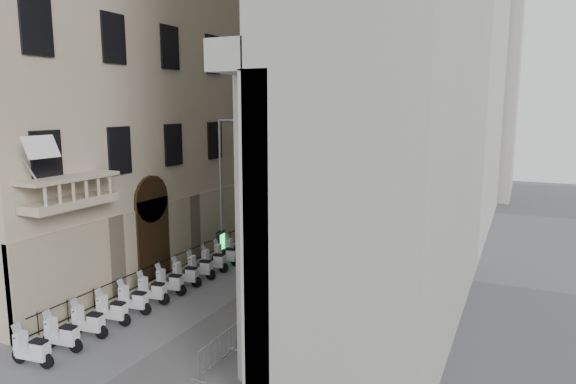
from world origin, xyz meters
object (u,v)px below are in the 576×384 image
Objects in this scene: street_lamp at (226,176)px; pedestrian_b at (329,227)px; scooter_0 at (34,366)px; security_tent at (301,191)px; info_kiosk at (221,244)px; pedestrian_a at (361,216)px.

pedestrian_b is (3.98, 6.87, -4.13)m from street_lamp.
security_tent is at bearing -5.66° from scooter_0.
pedestrian_a is at bearing 58.05° from info_kiosk.
pedestrian_b is at bearing 40.80° from street_lamp.
security_tent is 2.08× the size of pedestrian_a.
pedestrian_a is (5.41, 11.00, 0.04)m from info_kiosk.
info_kiosk is at bearing -93.14° from security_tent.
security_tent is 2.26× the size of pedestrian_b.
security_tent reaches higher than scooter_0.
pedestrian_b is at bearing -45.14° from security_tent.
street_lamp reaches higher than pedestrian_b.
pedestrian_b is (3.22, 21.05, 0.81)m from scooter_0.
pedestrian_b is at bearing 74.53° from pedestrian_a.
scooter_0 is at bearing -91.43° from info_kiosk.
street_lamp is 5.01× the size of info_kiosk.
street_lamp is (-0.76, 14.19, 4.94)m from scooter_0.
pedestrian_a is at bearing -16.62° from scooter_0.
street_lamp is 5.13× the size of pedestrian_b.
info_kiosk is at bearing 64.47° from pedestrian_a.
info_kiosk is 1.02× the size of pedestrian_b.
scooter_0 is 21.31m from pedestrian_b.
security_tent reaches higher than info_kiosk.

